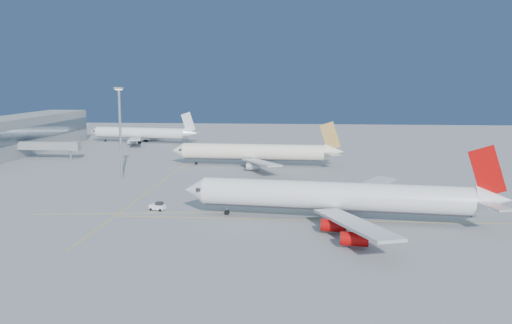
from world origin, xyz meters
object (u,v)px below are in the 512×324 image
at_px(airliner_etihad, 257,152).
at_px(light_mast, 120,125).
at_px(airliner_virgin, 340,197).
at_px(airliner_third, 143,133).
at_px(pushback_tug, 158,206).

bearing_deg(airliner_etihad, light_mast, -139.82).
bearing_deg(airliner_virgin, light_mast, 150.78).
relative_size(airliner_etihad, airliner_third, 1.09).
height_order(airliner_virgin, light_mast, light_mast).
xyz_separation_m(airliner_third, pushback_tug, (43.01, -138.47, -3.63)).
relative_size(airliner_third, pushback_tug, 14.39).
distance_m(pushback_tug, light_mast, 48.34).
xyz_separation_m(airliner_etihad, pushback_tug, (-17.30, -70.22, -3.91)).
bearing_deg(light_mast, airliner_etihad, 37.49).
bearing_deg(pushback_tug, airliner_virgin, 6.77).
distance_m(airliner_etihad, airliner_third, 91.08).
relative_size(pushback_tug, light_mast, 0.14).
bearing_deg(airliner_third, airliner_virgin, -49.81).
bearing_deg(airliner_etihad, pushback_tug, -101.16).
bearing_deg(airliner_virgin, airliner_etihad, 114.79).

